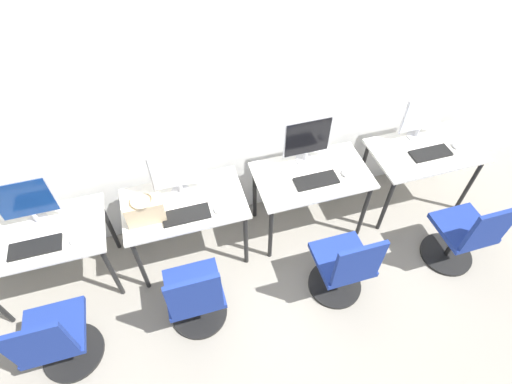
% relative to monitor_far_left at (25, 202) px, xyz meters
% --- Properties ---
extents(ground_plane, '(20.00, 20.00, 0.00)m').
position_rel_monitor_far_left_xyz_m(ground_plane, '(1.74, -0.45, -0.98)').
color(ground_plane, gray).
extents(wall_back, '(12.00, 0.05, 2.80)m').
position_rel_monitor_far_left_xyz_m(wall_back, '(1.74, 0.29, 0.42)').
color(wall_back, silver).
rests_on(wall_back, ground_plane).
extents(desk_far_left, '(1.03, 0.61, 0.74)m').
position_rel_monitor_far_left_xyz_m(desk_far_left, '(-0.00, -0.14, -0.34)').
color(desk_far_left, silver).
rests_on(desk_far_left, ground_plane).
extents(monitor_far_left, '(0.43, 0.17, 0.46)m').
position_rel_monitor_far_left_xyz_m(monitor_far_left, '(0.00, 0.00, 0.00)').
color(monitor_far_left, '#B2B2B7').
rests_on(monitor_far_left, desk_far_left).
extents(keyboard_far_left, '(0.39, 0.16, 0.02)m').
position_rel_monitor_far_left_xyz_m(keyboard_far_left, '(0.00, -0.27, -0.24)').
color(keyboard_far_left, black).
rests_on(keyboard_far_left, desk_far_left).
extents(mouse_far_left, '(0.06, 0.09, 0.03)m').
position_rel_monitor_far_left_xyz_m(mouse_far_left, '(0.28, -0.28, -0.23)').
color(mouse_far_left, silver).
rests_on(mouse_far_left, desk_far_left).
extents(office_chair_far_left, '(0.48, 0.48, 0.91)m').
position_rel_monitor_far_left_xyz_m(office_chair_far_left, '(0.05, -0.89, -0.61)').
color(office_chair_far_left, black).
rests_on(office_chair_far_left, ground_plane).
extents(desk_left, '(1.03, 0.61, 0.74)m').
position_rel_monitor_far_left_xyz_m(desk_left, '(1.16, -0.14, -0.34)').
color(desk_left, silver).
rests_on(desk_left, ground_plane).
extents(monitor_left, '(0.43, 0.17, 0.46)m').
position_rel_monitor_far_left_xyz_m(monitor_left, '(1.16, -0.02, 0.00)').
color(monitor_left, '#B2B2B7').
rests_on(monitor_left, desk_left).
extents(keyboard_left, '(0.39, 0.16, 0.02)m').
position_rel_monitor_far_left_xyz_m(keyboard_left, '(1.16, -0.28, -0.24)').
color(keyboard_left, black).
rests_on(keyboard_left, desk_left).
extents(mouse_left, '(0.06, 0.09, 0.03)m').
position_rel_monitor_far_left_xyz_m(mouse_left, '(1.41, -0.30, -0.23)').
color(mouse_left, silver).
rests_on(mouse_left, desk_left).
extents(office_chair_left, '(0.48, 0.48, 0.91)m').
position_rel_monitor_far_left_xyz_m(office_chair_left, '(1.09, -0.84, -0.61)').
color(office_chair_left, black).
rests_on(office_chair_left, ground_plane).
extents(desk_right, '(1.03, 0.61, 0.74)m').
position_rel_monitor_far_left_xyz_m(desk_right, '(2.32, -0.14, -0.34)').
color(desk_right, silver).
rests_on(desk_right, ground_plane).
extents(monitor_right, '(0.43, 0.17, 0.46)m').
position_rel_monitor_far_left_xyz_m(monitor_right, '(2.32, 0.05, 0.00)').
color(monitor_right, '#B2B2B7').
rests_on(monitor_right, desk_right).
extents(keyboard_right, '(0.39, 0.16, 0.02)m').
position_rel_monitor_far_left_xyz_m(keyboard_right, '(2.32, -0.23, -0.24)').
color(keyboard_right, black).
rests_on(keyboard_right, desk_right).
extents(mouse_right, '(0.06, 0.09, 0.03)m').
position_rel_monitor_far_left_xyz_m(mouse_right, '(2.60, -0.22, -0.23)').
color(mouse_right, silver).
rests_on(mouse_right, desk_right).
extents(office_chair_right, '(0.48, 0.48, 0.91)m').
position_rel_monitor_far_left_xyz_m(office_chair_right, '(2.33, -0.92, -0.61)').
color(office_chair_right, black).
rests_on(office_chair_right, ground_plane).
extents(desk_far_right, '(1.03, 0.61, 0.74)m').
position_rel_monitor_far_left_xyz_m(desk_far_right, '(3.48, -0.14, -0.34)').
color(desk_far_right, silver).
rests_on(desk_far_right, ground_plane).
extents(monitor_far_right, '(0.43, 0.17, 0.46)m').
position_rel_monitor_far_left_xyz_m(monitor_far_right, '(3.48, 0.06, 0.00)').
color(monitor_far_right, '#B2B2B7').
rests_on(monitor_far_right, desk_far_right).
extents(keyboard_far_right, '(0.39, 0.16, 0.02)m').
position_rel_monitor_far_left_xyz_m(keyboard_far_right, '(3.48, -0.20, -0.24)').
color(keyboard_far_right, black).
rests_on(keyboard_far_right, desk_far_right).
extents(mouse_far_right, '(0.06, 0.09, 0.03)m').
position_rel_monitor_far_left_xyz_m(mouse_far_right, '(3.76, -0.19, -0.23)').
color(mouse_far_right, silver).
rests_on(mouse_far_right, desk_far_right).
extents(office_chair_far_right, '(0.48, 0.48, 0.91)m').
position_rel_monitor_far_left_xyz_m(office_chair_far_right, '(3.49, -0.93, -0.61)').
color(office_chair_far_right, black).
rests_on(office_chair_far_right, ground_plane).
extents(handbag, '(0.30, 0.18, 0.25)m').
position_rel_monitor_far_left_xyz_m(handbag, '(0.85, -0.23, -0.13)').
color(handbag, tan).
rests_on(handbag, desk_left).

